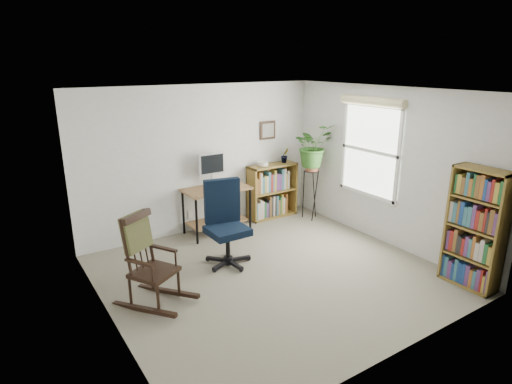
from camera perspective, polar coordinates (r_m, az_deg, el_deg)
floor at (r=5.86m, az=2.18°, el=-10.83°), size 4.20×4.00×0.00m
ceiling at (r=5.19m, az=2.49°, el=13.27°), size 4.20×4.00×0.00m
wall_back at (r=7.07m, az=-7.15°, el=4.35°), size 4.20×0.00×2.40m
wall_front at (r=4.05m, az=19.10°, el=-6.34°), size 4.20×0.00×2.40m
wall_left at (r=4.57m, az=-19.66°, el=-3.69°), size 0.00×4.00×2.40m
wall_right at (r=6.81m, az=16.90°, el=3.23°), size 0.00×4.00×2.40m
window at (r=6.92m, az=14.94°, el=5.32°), size 0.12×1.20×1.50m
desk at (r=7.08m, az=-5.22°, el=-2.46°), size 1.07×0.59×0.77m
monitor at (r=7.01m, az=-5.91°, el=2.99°), size 0.46×0.16×0.56m
keyboard at (r=6.85m, az=-4.83°, el=0.38°), size 0.40×0.15×0.02m
office_chair at (r=5.89m, az=-3.84°, el=-4.28°), size 0.78×0.78×1.20m
rocking_chair at (r=5.10m, az=-13.53°, el=-8.82°), size 0.98×1.12×1.11m
low_bookshelf at (r=7.74m, az=2.18°, el=0.15°), size 0.93×0.31×0.98m
tall_bookshelf at (r=5.93m, az=27.21°, el=-4.40°), size 0.29×0.67×1.53m
plant_stand at (r=7.69m, az=7.34°, el=0.16°), size 0.32×0.32×1.04m
spider_plant at (r=7.43m, az=7.68°, el=8.87°), size 1.69×1.88×1.46m
potted_plant_small at (r=7.77m, az=3.87°, el=4.33°), size 0.13×0.24×0.11m
framed_picture at (r=7.62m, az=1.61°, el=8.22°), size 0.32×0.04×0.32m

